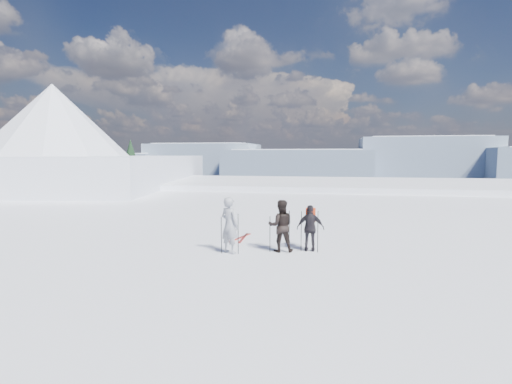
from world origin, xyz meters
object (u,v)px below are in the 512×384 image
at_px(skier_pack, 310,228).
at_px(skier_grey, 229,225).
at_px(skier_dark, 281,226).
at_px(skis_loose, 242,238).

bearing_deg(skier_pack, skier_grey, 13.65).
height_order(skier_dark, skier_pack, skier_dark).
xyz_separation_m(skier_dark, skis_loose, (-1.71, 1.76, -0.83)).
distance_m(skier_grey, skier_dark, 1.66).
height_order(skier_grey, skier_dark, skier_grey).
height_order(skier_dark, skis_loose, skier_dark).
relative_size(skier_dark, skis_loose, 0.99).
distance_m(skier_grey, skier_pack, 2.63).
bearing_deg(skier_dark, skier_pack, -176.16).
distance_m(skier_pack, skis_loose, 3.14).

